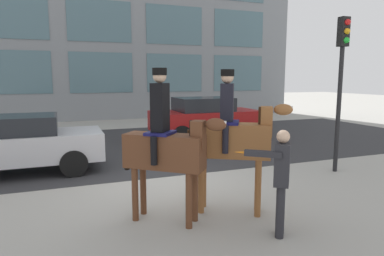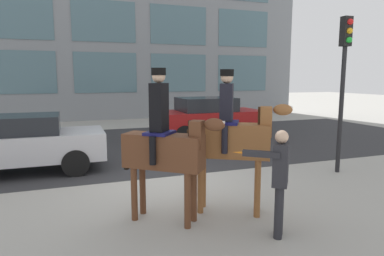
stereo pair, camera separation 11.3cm
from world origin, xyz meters
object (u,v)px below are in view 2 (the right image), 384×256
at_px(pedestrian_bystander, 279,175).
at_px(street_car_near_lane, 22,143).
at_px(street_car_far_lane, 208,117).
at_px(mounted_horse_lead, 165,146).
at_px(mounted_horse_companion, 232,137).
at_px(traffic_light, 344,70).

bearing_deg(pedestrian_bystander, street_car_near_lane, -13.99).
bearing_deg(street_car_far_lane, mounted_horse_lead, -117.61).
bearing_deg(street_car_far_lane, mounted_horse_companion, -109.22).
bearing_deg(mounted_horse_lead, street_car_near_lane, 162.04).
distance_m(mounted_horse_lead, mounted_horse_companion, 1.23).
distance_m(mounted_horse_lead, street_car_near_lane, 4.96).
bearing_deg(pedestrian_bystander, mounted_horse_companion, -40.03).
bearing_deg(mounted_horse_companion, traffic_light, 51.56).
relative_size(pedestrian_bystander, traffic_light, 0.43).
bearing_deg(traffic_light, mounted_horse_lead, -164.12).
distance_m(street_car_near_lane, street_car_far_lane, 7.03).
distance_m(mounted_horse_companion, street_car_far_lane, 7.56).
bearing_deg(pedestrian_bystander, street_car_far_lane, -67.09).
height_order(mounted_horse_companion, street_car_near_lane, mounted_horse_companion).
bearing_deg(mounted_horse_companion, mounted_horse_lead, -150.40).
xyz_separation_m(mounted_horse_companion, street_car_near_lane, (-3.89, 4.17, -0.60)).
bearing_deg(street_car_near_lane, street_car_far_lane, 24.85).
distance_m(street_car_far_lane, traffic_light, 6.08).
bearing_deg(mounted_horse_lead, street_car_far_lane, 101.70).
height_order(street_car_near_lane, street_car_far_lane, street_car_far_lane).
relative_size(mounted_horse_lead, street_car_near_lane, 0.65).
xyz_separation_m(street_car_near_lane, traffic_light, (7.72, -2.71, 1.85)).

